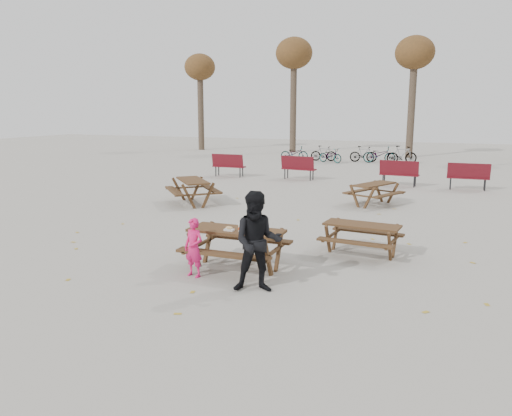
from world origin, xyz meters
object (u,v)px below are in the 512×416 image
at_px(picnic_table_north, 193,192).
at_px(picnic_table_far, 374,194).
at_px(child, 194,248).
at_px(main_picnic_table, 236,239).
at_px(adult, 258,242).
at_px(picnic_table_east, 361,239).
at_px(food_tray, 229,230).
at_px(soda_bottle, 240,228).

height_order(picnic_table_north, picnic_table_far, picnic_table_north).
xyz_separation_m(child, picnic_table_far, (1.97, 8.20, -0.19)).
bearing_deg(main_picnic_table, child, -127.94).
bearing_deg(picnic_table_far, adult, -159.82).
bearing_deg(adult, picnic_table_far, 64.96).
bearing_deg(picnic_table_east, main_picnic_table, -133.09).
xyz_separation_m(food_tray, picnic_table_far, (1.51, 7.67, -0.45)).
distance_m(soda_bottle, picnic_table_far, 7.78).
xyz_separation_m(food_tray, child, (-0.46, -0.53, -0.25)).
bearing_deg(picnic_table_north, child, -12.81).
bearing_deg(picnic_table_far, picnic_table_north, 134.19).
xyz_separation_m(soda_bottle, picnic_table_north, (-4.14, 5.69, -0.45)).
height_order(main_picnic_table, adult, adult).
relative_size(soda_bottle, picnic_table_east, 0.11).
distance_m(picnic_table_north, picnic_table_far, 5.78).
xyz_separation_m(food_tray, adult, (0.89, -0.80, 0.06)).
distance_m(food_tray, picnic_table_north, 6.94).
xyz_separation_m(main_picnic_table, child, (-0.54, -0.69, -0.05)).
bearing_deg(soda_bottle, child, -140.82).
height_order(soda_bottle, picnic_table_far, soda_bottle).
bearing_deg(picnic_table_east, adult, -108.59).
bearing_deg(adult, picnic_table_east, 45.15).
relative_size(adult, picnic_table_far, 1.06).
distance_m(adult, picnic_table_east, 3.08).
height_order(adult, picnic_table_north, adult).
relative_size(picnic_table_east, picnic_table_north, 0.84).
bearing_deg(soda_bottle, picnic_table_far, 80.40).
distance_m(picnic_table_east, picnic_table_far, 5.74).
distance_m(child, adult, 1.41).
bearing_deg(picnic_table_east, child, -130.54).
xyz_separation_m(main_picnic_table, picnic_table_north, (-4.01, 5.55, -0.19)).
relative_size(main_picnic_table, soda_bottle, 10.59).
bearing_deg(adult, main_picnic_table, 109.35).
relative_size(soda_bottle, adult, 0.10).
bearing_deg(child, picnic_table_north, 130.36).
height_order(main_picnic_table, soda_bottle, soda_bottle).
bearing_deg(main_picnic_table, picnic_table_east, 41.52).
bearing_deg(food_tray, soda_bottle, 4.37).
height_order(soda_bottle, adult, adult).
height_order(food_tray, child, child).
xyz_separation_m(child, adult, (1.35, -0.27, 0.31)).
bearing_deg(picnic_table_north, food_tray, -7.32).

